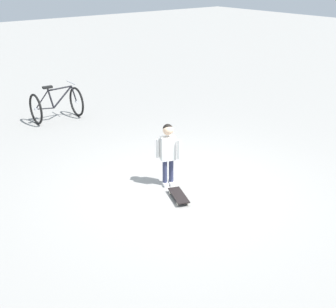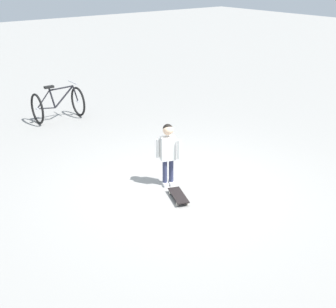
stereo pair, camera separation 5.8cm
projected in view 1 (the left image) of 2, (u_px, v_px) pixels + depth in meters
name	position (u px, v px, depth m)	size (l,w,h in m)	color
ground_plane	(180.00, 188.00, 7.55)	(50.00, 50.00, 0.00)	gray
child_person	(168.00, 148.00, 7.43)	(0.30, 0.32, 1.06)	#2D3351
skateboard	(179.00, 196.00, 7.18)	(0.38, 0.59, 0.07)	black
bicycle_near	(57.00, 104.00, 10.72)	(1.09, 0.74, 0.85)	black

